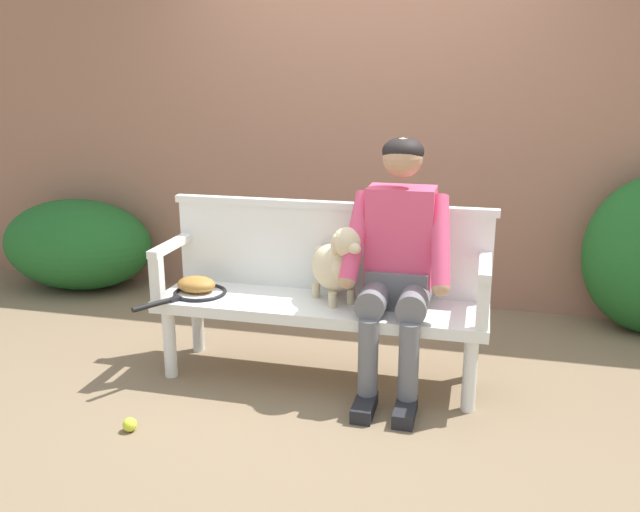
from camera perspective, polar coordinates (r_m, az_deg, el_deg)
The scene contains 12 objects.
ground_plane at distance 3.70m, azimuth 0.00°, elevation -10.39°, with size 40.00×40.00×0.00m, color #7A664C.
brick_garden_fence at distance 4.83m, azimuth 4.44°, elevation 10.67°, with size 8.00×0.30×2.43m, color #936651.
hedge_bush_far_right at distance 5.42m, azimuth -20.18°, elevation 0.96°, with size 1.19×0.78×0.69m, color #1E5B23.
garden_bench at distance 3.55m, azimuth 0.00°, elevation -4.80°, with size 1.76×0.49×0.44m.
bench_backrest at distance 3.66m, azimuth 0.81°, elevation 0.92°, with size 1.80×0.06×0.50m.
bench_armrest_left_end at distance 3.69m, azimuth -13.14°, elevation -0.24°, with size 0.06×0.49×0.28m.
bench_armrest_right_end at distance 3.29m, azimuth 13.99°, elevation -2.17°, with size 0.06×0.49×0.28m.
person_seated at distance 3.37m, azimuth 6.74°, elevation -0.10°, with size 0.56×0.64×1.31m.
dog_on_bench at distance 3.45m, azimuth 1.47°, elevation -0.66°, with size 0.37×0.39×0.43m.
tennis_racket at distance 3.69m, azimuth -10.64°, elevation -3.21°, with size 0.42×0.56×0.03m.
baseball_glove at distance 3.72m, azimuth -10.62°, elevation -2.43°, with size 0.22×0.17×0.09m, color #9E6B2D.
tennis_ball at distance 3.31m, azimuth -16.09°, elevation -13.80°, with size 0.07×0.07×0.07m, color #CCDB33.
Camera 1 is at (0.81, -3.23, 1.61)m, focal length 37.10 mm.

